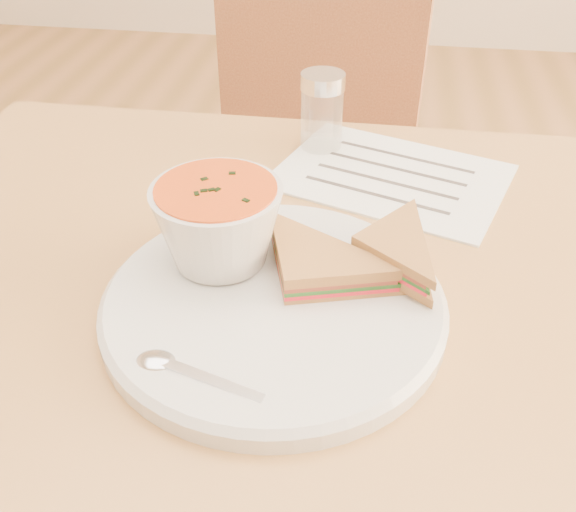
% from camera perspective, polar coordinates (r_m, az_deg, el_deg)
% --- Properties ---
extents(dining_table, '(1.00, 0.70, 0.75)m').
position_cam_1_polar(dining_table, '(0.91, 1.85, -20.34)').
color(dining_table, olive).
rests_on(dining_table, floor).
extents(chair_far, '(0.51, 0.51, 1.00)m').
position_cam_1_polar(chair_far, '(1.30, -0.03, 7.13)').
color(chair_far, brown).
rests_on(chair_far, floor).
extents(plate, '(0.36, 0.36, 0.02)m').
position_cam_1_polar(plate, '(0.58, -1.27, -4.39)').
color(plate, silver).
rests_on(plate, dining_table).
extents(soup_bowl, '(0.12, 0.12, 0.08)m').
position_cam_1_polar(soup_bowl, '(0.60, -6.18, 2.47)').
color(soup_bowl, silver).
rests_on(soup_bowl, plate).
extents(sandwich_half_a, '(0.14, 0.14, 0.03)m').
position_cam_1_polar(sandwich_half_a, '(0.55, -0.33, -3.59)').
color(sandwich_half_a, '#A66C3A').
rests_on(sandwich_half_a, plate).
extents(sandwich_half_b, '(0.13, 0.13, 0.03)m').
position_cam_1_polar(sandwich_half_b, '(0.60, 5.58, 0.61)').
color(sandwich_half_b, '#A66C3A').
rests_on(sandwich_half_b, plate).
extents(spoon, '(0.17, 0.08, 0.01)m').
position_cam_1_polar(spoon, '(0.50, -7.10, -10.89)').
color(spoon, silver).
rests_on(spoon, plate).
extents(paper_menu, '(0.32, 0.27, 0.00)m').
position_cam_1_polar(paper_menu, '(0.80, 9.13, 7.03)').
color(paper_menu, white).
rests_on(paper_menu, dining_table).
extents(condiment_shaker, '(0.06, 0.06, 0.10)m').
position_cam_1_polar(condiment_shaker, '(0.84, 3.03, 12.66)').
color(condiment_shaker, silver).
rests_on(condiment_shaker, dining_table).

